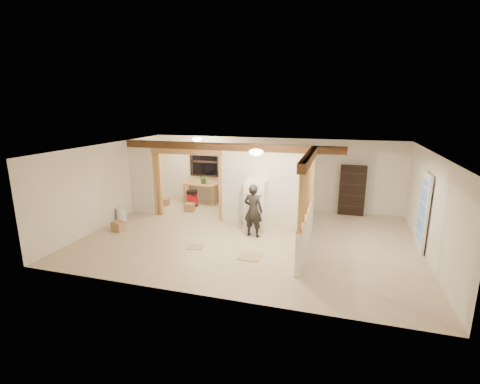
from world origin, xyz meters
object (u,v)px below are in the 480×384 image
(refrigerator, at_px, (256,204))
(bookshelf, at_px, (352,190))
(woman, at_px, (253,210))
(shop_vac, at_px, (192,198))
(work_table, at_px, (201,193))

(refrigerator, distance_m, bookshelf, 3.54)
(woman, bearing_deg, refrigerator, -73.64)
(refrigerator, relative_size, bookshelf, 0.88)
(bookshelf, bearing_deg, shop_vac, -173.93)
(refrigerator, xyz_separation_m, work_table, (-2.63, 2.05, -0.35))
(woman, bearing_deg, work_table, -36.56)
(refrigerator, height_order, bookshelf, bookshelf)
(shop_vac, bearing_deg, bookshelf, 6.07)
(work_table, bearing_deg, woman, -39.89)
(refrigerator, distance_m, shop_vac, 3.27)
(woman, height_order, bookshelf, bookshelf)
(refrigerator, relative_size, work_table, 1.19)
(work_table, height_order, bookshelf, bookshelf)
(refrigerator, relative_size, shop_vac, 2.53)
(woman, height_order, shop_vac, woman)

